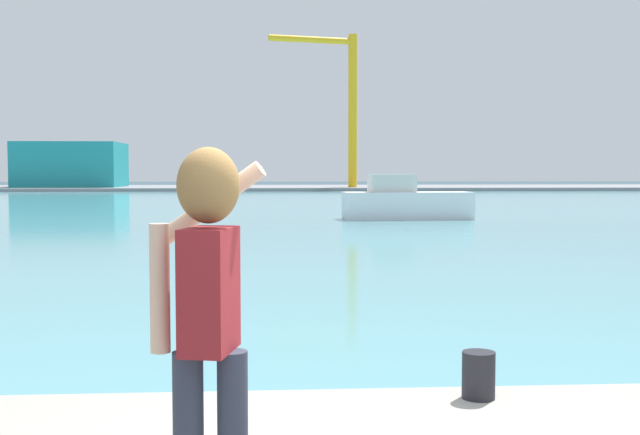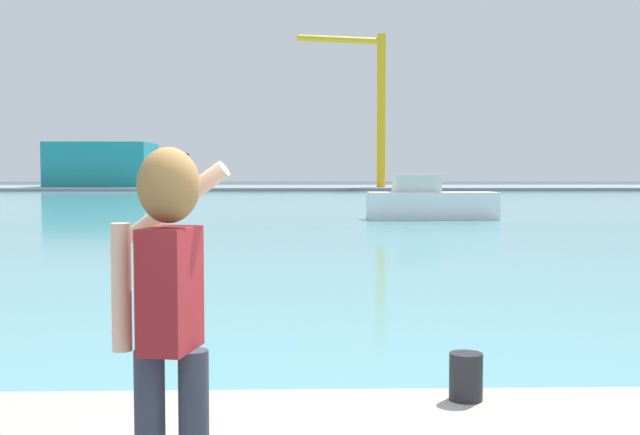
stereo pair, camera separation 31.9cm
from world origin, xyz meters
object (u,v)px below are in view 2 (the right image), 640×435
object	(u,v)px
person_photographer	(169,297)
port_crane	(373,96)
boat_moored	(430,202)
harbor_bollard	(466,377)
warehouse_left	(103,165)

from	to	relation	value
person_photographer	port_crane	distance (m)	86.86
boat_moored	port_crane	world-z (taller)	port_crane
person_photographer	harbor_bollard	bearing A→B (deg)	-29.37
person_photographer	warehouse_left	bearing A→B (deg)	26.39
harbor_bollard	port_crane	bearing A→B (deg)	85.10
harbor_bollard	warehouse_left	size ratio (longest dim) A/B	0.03
port_crane	harbor_bollard	bearing A→B (deg)	-94.90
boat_moored	person_photographer	bearing A→B (deg)	-103.73
harbor_bollard	warehouse_left	xyz separation A→B (m)	(-24.04, 89.00, 2.16)
person_photographer	boat_moored	bearing A→B (deg)	1.17
harbor_bollard	warehouse_left	bearing A→B (deg)	105.11
harbor_bollard	port_crane	size ratio (longest dim) A/B	0.02
person_photographer	port_crane	xyz separation A→B (m)	(8.98, 85.93, 8.92)
harbor_bollard	warehouse_left	distance (m)	92.21
warehouse_left	person_photographer	bearing A→B (deg)	-76.26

